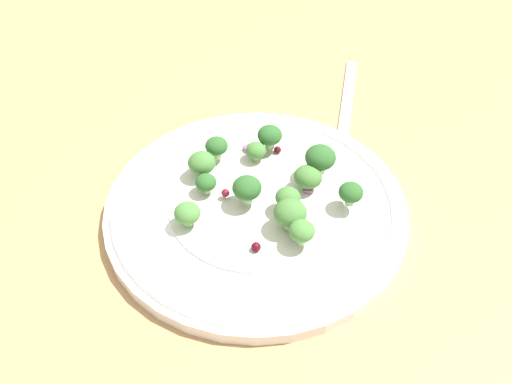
# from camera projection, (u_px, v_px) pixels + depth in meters

# --- Properties ---
(ground_plane) EXTENTS (1.80, 1.80, 0.02)m
(ground_plane) POSITION_uv_depth(u_px,v_px,m) (251.00, 236.00, 0.51)
(ground_plane) COLOR tan
(plate) EXTENTS (0.28, 0.28, 0.02)m
(plate) POSITION_uv_depth(u_px,v_px,m) (256.00, 206.00, 0.51)
(plate) COLOR white
(plate) RESTS_ON ground_plane
(dressing_pool) EXTENTS (0.16, 0.16, 0.00)m
(dressing_pool) POSITION_uv_depth(u_px,v_px,m) (256.00, 203.00, 0.51)
(dressing_pool) COLOR white
(dressing_pool) RESTS_ON plate
(broccoli_floret_0) EXTENTS (0.02, 0.02, 0.02)m
(broccoli_floret_0) POSITION_uv_depth(u_px,v_px,m) (283.00, 198.00, 0.49)
(broccoli_floret_0) COLOR #8EB77A
(broccoli_floret_0) RESTS_ON plate
(broccoli_floret_1) EXTENTS (0.03, 0.03, 0.03)m
(broccoli_floret_1) POSITION_uv_depth(u_px,v_px,m) (197.00, 163.00, 0.52)
(broccoli_floret_1) COLOR #8EB77A
(broccoli_floret_1) RESTS_ON plate
(broccoli_floret_2) EXTENTS (0.03, 0.03, 0.03)m
(broccoli_floret_2) POSITION_uv_depth(u_px,v_px,m) (285.00, 213.00, 0.47)
(broccoli_floret_2) COLOR #ADD18E
(broccoli_floret_2) RESTS_ON plate
(broccoli_floret_3) EXTENTS (0.02, 0.02, 0.02)m
(broccoli_floret_3) POSITION_uv_depth(u_px,v_px,m) (211.00, 146.00, 0.54)
(broccoli_floret_3) COLOR #ADD18E
(broccoli_floret_3) RESTS_ON plate
(broccoli_floret_4) EXTENTS (0.02, 0.02, 0.02)m
(broccoli_floret_4) POSITION_uv_depth(u_px,v_px,m) (345.00, 193.00, 0.49)
(broccoli_floret_4) COLOR #8EB77A
(broccoli_floret_4) RESTS_ON plate
(broccoli_floret_5) EXTENTS (0.02, 0.02, 0.02)m
(broccoli_floret_5) POSITION_uv_depth(u_px,v_px,m) (182.00, 214.00, 0.48)
(broccoli_floret_5) COLOR #8EB77A
(broccoli_floret_5) RESTS_ON plate
(broccoli_floret_6) EXTENTS (0.02, 0.02, 0.02)m
(broccoli_floret_6) POSITION_uv_depth(u_px,v_px,m) (201.00, 183.00, 0.51)
(broccoli_floret_6) COLOR #ADD18E
(broccoli_floret_6) RESTS_ON plate
(broccoli_floret_7) EXTENTS (0.02, 0.02, 0.02)m
(broccoli_floret_7) POSITION_uv_depth(u_px,v_px,m) (265.00, 136.00, 0.55)
(broccoli_floret_7) COLOR #ADD18E
(broccoli_floret_7) RESTS_ON plate
(broccoli_floret_8) EXTENTS (0.02, 0.02, 0.02)m
(broccoli_floret_8) POSITION_uv_depth(u_px,v_px,m) (296.00, 231.00, 0.46)
(broccoli_floret_8) COLOR #9EC684
(broccoli_floret_8) RESTS_ON plate
(broccoli_floret_9) EXTENTS (0.02, 0.02, 0.02)m
(broccoli_floret_9) POSITION_uv_depth(u_px,v_px,m) (249.00, 151.00, 0.54)
(broccoli_floret_9) COLOR #ADD18E
(broccoli_floret_9) RESTS_ON plate
(broccoli_floret_10) EXTENTS (0.03, 0.03, 0.03)m
(broccoli_floret_10) POSITION_uv_depth(u_px,v_px,m) (303.00, 177.00, 0.51)
(broccoli_floret_10) COLOR #8EB77A
(broccoli_floret_10) RESTS_ON plate
(broccoli_floret_11) EXTENTS (0.03, 0.03, 0.03)m
(broccoli_floret_11) POSITION_uv_depth(u_px,v_px,m) (315.00, 158.00, 0.52)
(broccoli_floret_11) COLOR #9EC684
(broccoli_floret_11) RESTS_ON plate
(broccoli_floret_12) EXTENTS (0.03, 0.03, 0.03)m
(broccoli_floret_12) POSITION_uv_depth(u_px,v_px,m) (242.00, 188.00, 0.50)
(broccoli_floret_12) COLOR #9EC684
(broccoli_floret_12) RESTS_ON plate
(cranberry_0) EXTENTS (0.01, 0.01, 0.01)m
(cranberry_0) POSITION_uv_depth(u_px,v_px,m) (220.00, 193.00, 0.51)
(cranberry_0) COLOR maroon
(cranberry_0) RESTS_ON plate
(cranberry_1) EXTENTS (0.01, 0.01, 0.01)m
(cranberry_1) POSITION_uv_depth(u_px,v_px,m) (250.00, 247.00, 0.47)
(cranberry_1) COLOR #4C0A14
(cranberry_1) RESTS_ON plate
(cranberry_2) EXTENTS (0.01, 0.01, 0.01)m
(cranberry_2) POSITION_uv_depth(u_px,v_px,m) (295.00, 224.00, 0.48)
(cranberry_2) COLOR #4C0A14
(cranberry_2) RESTS_ON plate
(cranberry_3) EXTENTS (0.01, 0.01, 0.01)m
(cranberry_3) POSITION_uv_depth(u_px,v_px,m) (189.00, 216.00, 0.49)
(cranberry_3) COLOR maroon
(cranberry_3) RESTS_ON plate
(cranberry_4) EXTENTS (0.01, 0.01, 0.01)m
(cranberry_4) POSITION_uv_depth(u_px,v_px,m) (273.00, 150.00, 0.56)
(cranberry_4) COLOR #4C0A14
(cranberry_4) RESTS_ON plate
(onion_bit_0) EXTENTS (0.01, 0.01, 0.00)m
(onion_bit_0) POSITION_uv_depth(u_px,v_px,m) (303.00, 187.00, 0.52)
(onion_bit_0) COLOR #A35B93
(onion_bit_0) RESTS_ON plate
(onion_bit_1) EXTENTS (0.01, 0.01, 0.00)m
(onion_bit_1) POSITION_uv_depth(u_px,v_px,m) (299.00, 231.00, 0.48)
(onion_bit_1) COLOR #843D75
(onion_bit_1) RESTS_ON plate
(onion_bit_2) EXTENTS (0.02, 0.01, 0.00)m
(onion_bit_2) POSITION_uv_depth(u_px,v_px,m) (245.00, 148.00, 0.56)
(onion_bit_2) COLOR #A35B93
(onion_bit_2) RESTS_ON plate
(fork) EXTENTS (0.05, 0.19, 0.01)m
(fork) POSITION_uv_depth(u_px,v_px,m) (341.00, 111.00, 0.63)
(fork) COLOR silver
(fork) RESTS_ON ground_plane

